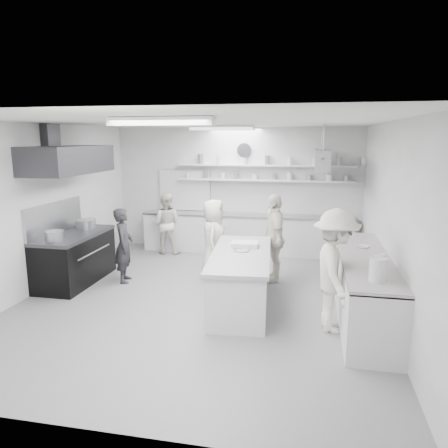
% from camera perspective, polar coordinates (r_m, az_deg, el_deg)
% --- Properties ---
extents(floor, '(6.00, 7.00, 0.02)m').
position_cam_1_polar(floor, '(7.55, -3.04, -10.01)').
color(floor, gray).
rests_on(floor, ground).
extents(ceiling, '(6.00, 7.00, 0.02)m').
position_cam_1_polar(ceiling, '(7.03, -3.31, 13.57)').
color(ceiling, silver).
rests_on(ceiling, wall_back).
extents(wall_back, '(6.00, 0.04, 3.00)m').
position_cam_1_polar(wall_back, '(10.52, 1.62, 4.64)').
color(wall_back, silver).
rests_on(wall_back, floor).
extents(wall_front, '(6.00, 0.04, 3.00)m').
position_cam_1_polar(wall_front, '(3.95, -16.12, -7.50)').
color(wall_front, silver).
rests_on(wall_front, floor).
extents(wall_left, '(0.04, 7.00, 3.00)m').
position_cam_1_polar(wall_left, '(8.40, -23.42, 1.96)').
color(wall_left, silver).
rests_on(wall_left, floor).
extents(wall_right, '(0.04, 7.00, 3.00)m').
position_cam_1_polar(wall_right, '(7.02, 21.27, 0.41)').
color(wall_right, silver).
rests_on(wall_right, floor).
extents(stove, '(0.80, 1.80, 0.90)m').
position_cam_1_polar(stove, '(8.73, -19.22, -4.47)').
color(stove, black).
rests_on(stove, floor).
extents(exhaust_hood, '(0.85, 2.00, 0.50)m').
position_cam_1_polar(exhaust_hood, '(8.43, -20.07, 8.06)').
color(exhaust_hood, '#343438').
rests_on(exhaust_hood, wall_left).
extents(back_counter, '(5.00, 0.60, 0.92)m').
position_cam_1_polar(back_counter, '(10.36, 2.94, -1.31)').
color(back_counter, silver).
rests_on(back_counter, floor).
extents(shelf_lower, '(4.20, 0.26, 0.04)m').
position_cam_1_polar(shelf_lower, '(10.27, 5.37, 5.83)').
color(shelf_lower, silver).
rests_on(shelf_lower, wall_back).
extents(shelf_upper, '(4.20, 0.26, 0.04)m').
position_cam_1_polar(shelf_upper, '(10.24, 5.41, 7.78)').
color(shelf_upper, silver).
rests_on(shelf_upper, wall_back).
extents(pass_through_window, '(1.30, 0.04, 1.00)m').
position_cam_1_polar(pass_through_window, '(10.80, -5.23, 4.51)').
color(pass_through_window, black).
rests_on(pass_through_window, wall_back).
extents(wall_clock, '(0.32, 0.05, 0.32)m').
position_cam_1_polar(wall_clock, '(10.38, 2.72, 9.80)').
color(wall_clock, white).
rests_on(wall_clock, wall_back).
extents(right_counter, '(0.74, 3.30, 0.94)m').
position_cam_1_polar(right_counter, '(7.03, 18.10, -8.04)').
color(right_counter, silver).
rests_on(right_counter, floor).
extents(pot_rack, '(0.30, 1.60, 0.40)m').
position_cam_1_polar(pot_rack, '(9.21, 12.94, 8.38)').
color(pot_rack, '#9C9EA2').
rests_on(pot_rack, ceiling).
extents(light_fixture_front, '(1.30, 0.25, 0.10)m').
position_cam_1_polar(light_fixture_front, '(5.30, -8.36, 13.39)').
color(light_fixture_front, silver).
rests_on(light_fixture_front, ceiling).
extents(light_fixture_rear, '(1.30, 0.25, 0.10)m').
position_cam_1_polar(light_fixture_rear, '(8.78, -0.26, 12.71)').
color(light_fixture_rear, silver).
rests_on(light_fixture_rear, ceiling).
extents(prep_island, '(1.06, 2.38, 0.85)m').
position_cam_1_polar(prep_island, '(7.14, 2.25, -7.53)').
color(prep_island, silver).
rests_on(prep_island, floor).
extents(stove_pot, '(0.38, 0.38, 0.22)m').
position_cam_1_polar(stove_pot, '(8.99, -17.96, -0.19)').
color(stove_pot, '#9C9EA2').
rests_on(stove_pot, stove).
extents(cook_stove, '(0.47, 0.60, 1.44)m').
position_cam_1_polar(cook_stove, '(8.43, -13.21, -2.79)').
color(cook_stove, black).
rests_on(cook_stove, floor).
extents(cook_back, '(0.76, 0.61, 1.46)m').
position_cam_1_polar(cook_back, '(10.32, -7.74, 0.09)').
color(cook_back, silver).
rests_on(cook_back, floor).
extents(cook_island_left, '(0.56, 0.81, 1.57)m').
position_cam_1_polar(cook_island_left, '(8.47, -1.40, -1.97)').
color(cook_island_left, silver).
rests_on(cook_island_left, floor).
extents(cook_island_right, '(0.65, 1.07, 1.70)m').
position_cam_1_polar(cook_island_right, '(8.29, 6.68, -1.85)').
color(cook_island_right, silver).
rests_on(cook_island_right, floor).
extents(cook_right, '(0.79, 1.22, 1.78)m').
position_cam_1_polar(cook_right, '(6.31, 14.59, -6.07)').
color(cook_right, silver).
rests_on(cook_right, floor).
extents(bowl_island_a, '(0.30, 0.30, 0.07)m').
position_cam_1_polar(bowl_island_a, '(7.14, 2.37, -3.68)').
color(bowl_island_a, '#9C9EA2').
rests_on(bowl_island_a, prep_island).
extents(bowl_island_b, '(0.21, 0.21, 0.05)m').
position_cam_1_polar(bowl_island_b, '(7.12, 3.69, -3.78)').
color(bowl_island_b, silver).
rests_on(bowl_island_b, prep_island).
extents(bowl_right, '(0.32, 0.32, 0.06)m').
position_cam_1_polar(bowl_right, '(7.41, 17.85, -3.00)').
color(bowl_right, silver).
rests_on(bowl_right, right_counter).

